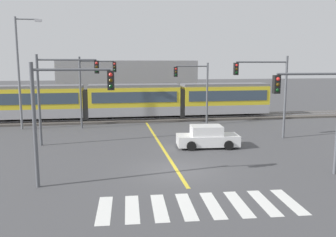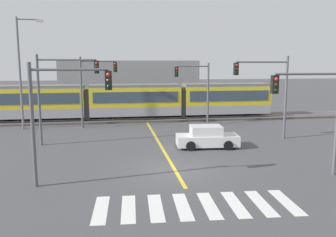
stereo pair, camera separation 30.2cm
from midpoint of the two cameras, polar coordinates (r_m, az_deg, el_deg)
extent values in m
plane|color=#474749|center=(19.50, 0.99, -8.32)|extent=(200.00, 200.00, 0.00)
cube|color=#4C4742|center=(36.39, -4.06, -0.04)|extent=(120.00, 4.00, 0.18)
cube|color=#939399|center=(35.66, -3.95, 0.01)|extent=(120.00, 0.08, 0.10)
cube|color=#939399|center=(37.08, -4.17, 0.35)|extent=(120.00, 0.08, 0.10)
cube|color=#9E9EA3|center=(36.79, -20.60, 0.91)|extent=(9.00, 2.60, 0.90)
cube|color=yellow|center=(36.63, -20.72, 3.07)|extent=(9.00, 2.60, 1.90)
cube|color=#384756|center=(35.34, -21.13, 2.93)|extent=(8.28, 0.04, 1.04)
cube|color=slate|center=(36.55, -20.81, 4.77)|extent=(9.00, 2.39, 0.28)
cylinder|color=black|center=(36.46, -16.74, 0.32)|extent=(0.70, 0.20, 0.70)
cylinder|color=black|center=(37.41, -24.28, 0.11)|extent=(0.70, 0.20, 0.70)
cube|color=#9E9EA3|center=(36.18, -5.67, 1.31)|extent=(9.00, 2.60, 0.90)
cube|color=yellow|center=(36.02, -5.70, 3.52)|extent=(9.00, 2.60, 1.90)
cube|color=#384756|center=(34.71, -5.55, 3.40)|extent=(8.28, 0.04, 1.04)
cube|color=slate|center=(35.93, -5.73, 5.25)|extent=(9.00, 2.39, 0.28)
cylinder|color=black|center=(36.49, -1.78, 0.71)|extent=(0.70, 0.20, 0.70)
cylinder|color=black|center=(36.17, -9.57, 0.51)|extent=(0.70, 0.20, 0.70)
cube|color=#9E9EA3|center=(38.02, 8.77, 1.62)|extent=(9.00, 2.60, 0.90)
cube|color=yellow|center=(37.86, 8.82, 3.73)|extent=(9.00, 2.60, 1.90)
cube|color=#384756|center=(36.61, 9.47, 3.61)|extent=(8.28, 0.04, 1.04)
cube|color=slate|center=(37.78, 8.86, 5.37)|extent=(9.00, 2.39, 0.28)
cylinder|color=black|center=(38.92, 12.22, 1.03)|extent=(0.70, 0.20, 0.70)
cylinder|color=black|center=(37.38, 5.15, 0.87)|extent=(0.70, 0.20, 0.70)
cube|color=#2D2D2D|center=(36.09, -13.24, 2.22)|extent=(0.50, 2.34, 2.80)
cube|color=#2D2D2D|center=(36.72, 1.74, 2.57)|extent=(0.50, 2.34, 2.80)
cube|color=silver|center=(14.82, -10.76, -14.22)|extent=(0.71, 2.83, 0.01)
cube|color=silver|center=(14.78, -6.37, -14.18)|extent=(0.71, 2.83, 0.01)
cube|color=silver|center=(14.82, -1.98, -14.07)|extent=(0.71, 2.83, 0.01)
cube|color=silver|center=(14.94, 2.35, -13.88)|extent=(0.71, 2.83, 0.01)
cube|color=silver|center=(15.13, 6.59, -13.62)|extent=(0.71, 2.83, 0.01)
cube|color=silver|center=(15.41, 10.69, -13.29)|extent=(0.71, 2.83, 0.01)
cube|color=silver|center=(15.75, 14.61, -12.92)|extent=(0.71, 2.83, 0.01)
cube|color=silver|center=(16.17, 18.34, -12.52)|extent=(0.71, 2.83, 0.01)
cube|color=gold|center=(25.51, -1.61, -4.14)|extent=(0.20, 18.35, 0.01)
cube|color=silver|center=(24.61, 6.03, -3.44)|extent=(4.32, 2.03, 0.72)
cube|color=silver|center=(24.46, 5.82, -1.90)|extent=(2.21, 1.68, 0.64)
cube|color=#384756|center=(24.66, 8.11, -1.85)|extent=(0.21, 1.43, 0.52)
cube|color=#384756|center=(25.21, 5.49, -1.56)|extent=(1.78, 0.18, 0.48)
cylinder|color=black|center=(25.73, 8.42, -3.40)|extent=(0.66, 0.27, 0.64)
cylinder|color=black|center=(24.12, 9.35, -4.26)|extent=(0.66, 0.27, 0.64)
cylinder|color=black|center=(25.27, 2.84, -3.54)|extent=(0.66, 0.27, 0.64)
cylinder|color=black|center=(23.63, 3.40, -4.43)|extent=(0.66, 0.27, 0.64)
cylinder|color=#515459|center=(32.21, -14.10, 4.01)|extent=(0.18, 0.18, 6.29)
cylinder|color=#515459|center=(32.02, -11.59, 8.99)|extent=(3.00, 0.12, 0.12)
cube|color=black|center=(32.00, -8.85, 8.17)|extent=(0.32, 0.28, 0.90)
sphere|color=red|center=(31.85, -8.85, 8.66)|extent=(0.18, 0.18, 0.18)
sphere|color=#3A2706|center=(31.85, -8.84, 8.17)|extent=(0.18, 0.18, 0.18)
sphere|color=black|center=(31.86, -8.83, 7.68)|extent=(0.18, 0.18, 0.18)
cylinder|color=#515459|center=(26.25, -20.30, 2.70)|extent=(0.18, 0.18, 6.35)
cylinder|color=#515459|center=(25.81, -16.23, 9.03)|extent=(4.00, 0.12, 0.12)
cube|color=black|center=(25.67, -11.70, 8.09)|extent=(0.32, 0.28, 0.90)
sphere|color=red|center=(25.52, -11.73, 8.69)|extent=(0.18, 0.18, 0.18)
sphere|color=#3A2706|center=(25.52, -11.71, 8.08)|extent=(0.18, 0.18, 0.18)
sphere|color=black|center=(25.52, -11.69, 7.48)|extent=(0.18, 0.18, 0.18)
cylinder|color=#515459|center=(28.48, 17.99, 3.20)|extent=(0.18, 0.18, 6.28)
cylinder|color=#515459|center=(27.49, 14.52, 8.76)|extent=(4.00, 0.12, 0.12)
cube|color=black|center=(26.74, 10.52, 7.83)|extent=(0.32, 0.28, 0.90)
sphere|color=red|center=(26.60, 10.65, 8.40)|extent=(0.18, 0.18, 0.18)
sphere|color=#3A2706|center=(26.60, 10.64, 7.82)|extent=(0.18, 0.18, 0.18)
sphere|color=black|center=(26.61, 10.62, 7.24)|extent=(0.18, 0.18, 0.18)
cylinder|color=#515459|center=(19.01, 21.39, 6.68)|extent=(3.50, 0.12, 0.12)
cube|color=black|center=(18.20, 16.54, 5.27)|extent=(0.32, 0.28, 0.90)
sphere|color=red|center=(18.05, 16.79, 6.09)|extent=(0.18, 0.18, 0.18)
sphere|color=#3A2706|center=(18.07, 16.75, 5.23)|extent=(0.18, 0.18, 0.18)
sphere|color=black|center=(18.08, 16.71, 4.38)|extent=(0.18, 0.18, 0.18)
cylinder|color=#515459|center=(33.40, 6.04, 3.95)|extent=(0.18, 0.18, 5.76)
cylinder|color=#515459|center=(32.90, 3.57, 8.37)|extent=(3.00, 0.12, 0.12)
cube|color=black|center=(32.60, 0.97, 7.50)|extent=(0.32, 0.28, 0.90)
sphere|color=red|center=(32.45, 1.02, 7.97)|extent=(0.18, 0.18, 0.18)
sphere|color=#3A2706|center=(32.46, 1.02, 7.49)|extent=(0.18, 0.18, 0.18)
sphere|color=black|center=(32.46, 1.02, 7.01)|extent=(0.18, 0.18, 0.18)
cylinder|color=#515459|center=(17.44, -21.07, -1.16)|extent=(0.18, 0.18, 5.82)
cylinder|color=#515459|center=(16.93, -15.71, 7.55)|extent=(3.50, 0.12, 0.12)
cube|color=black|center=(16.86, -9.68, 6.05)|extent=(0.32, 0.28, 0.90)
sphere|color=red|center=(16.70, -9.71, 6.95)|extent=(0.18, 0.18, 0.18)
sphere|color=#3A2706|center=(16.71, -9.68, 6.03)|extent=(0.18, 0.18, 0.18)
sphere|color=black|center=(16.72, -9.66, 5.10)|extent=(0.18, 0.18, 0.18)
cylinder|color=slate|center=(33.26, -23.08, 6.56)|extent=(0.20, 0.20, 9.58)
cylinder|color=slate|center=(33.23, -21.98, 14.57)|extent=(1.86, 0.12, 0.12)
cube|color=#B2B2B7|center=(33.04, -20.34, 14.52)|extent=(0.56, 0.28, 0.20)
cube|color=gray|center=(47.56, -6.70, 5.59)|extent=(17.60, 6.00, 6.01)
camera|label=1|loc=(0.15, -90.32, -0.05)|focal=38.00mm
camera|label=2|loc=(0.15, 89.68, 0.05)|focal=38.00mm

